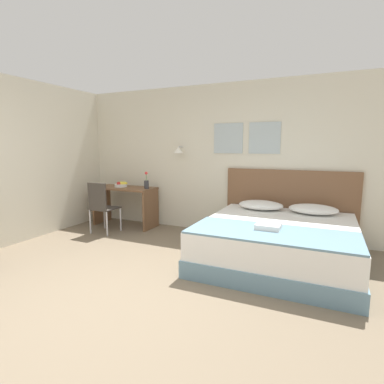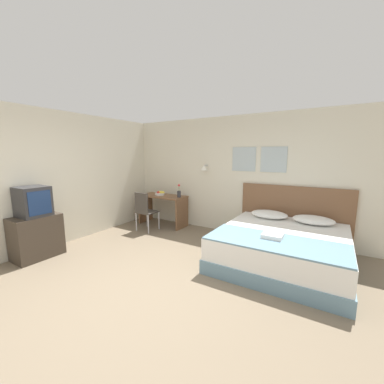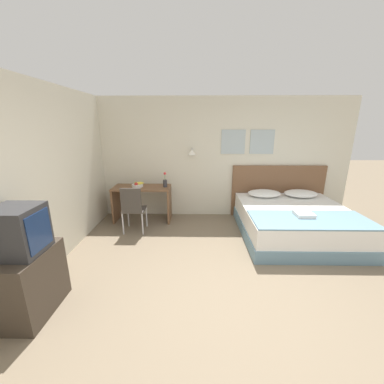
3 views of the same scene
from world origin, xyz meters
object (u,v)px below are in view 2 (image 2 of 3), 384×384
Objects in this scene: bed at (281,247)px; headboard at (293,215)px; throw_blanket at (274,242)px; desk at (163,204)px; television at (33,201)px; desk_chair at (144,209)px; flower_vase at (179,193)px; tv_stand at (37,237)px; folded_towel_near_foot at (273,235)px; pillow_left at (269,214)px; fruit_bowl at (160,193)px; pillow_right at (313,220)px.

headboard is at bearing 90.00° from bed.
desk reaches higher than throw_blanket.
television is at bearing -159.49° from throw_blanket.
bed is at bearing -1.36° from desk_chair.
desk is at bearing 179.13° from flower_vase.
headboard is at bearing 7.82° from flower_vase.
throw_blanket is 3.99m from tv_stand.
folded_towel_near_foot is 0.56× the size of television.
pillow_left is at bearing 13.73° from desk_chair.
headboard is at bearing 39.20° from tv_stand.
headboard is 2.79× the size of tv_stand.
fruit_bowl reaches higher than tv_stand.
television reaches higher than pillow_right.
throw_blanket is (0.00, -1.65, -0.02)m from headboard.
tv_stand is at bearing -159.50° from throw_blanket.
folded_towel_near_foot is at bearing -20.57° from fruit_bowl.
fruit_bowl is 0.60m from flower_vase.
pillow_right is 1.37× the size of television.
television is at bearing -113.77° from flower_vase.
bed is 2.90× the size of pillow_left.
headboard is 1.09× the size of throw_blanket.
folded_towel_near_foot is at bearing -24.94° from flower_vase.
folded_towel_near_foot is 0.38× the size of tv_stand.
pillow_left is 1.23m from folded_towel_near_foot.
pillow_right is at bearing 0.00° from pillow_left.
desk is at bearing 75.99° from television.
fruit_bowl is (-3.14, 0.71, 0.54)m from bed.
desk is 2.38× the size of television.
desk is 1.31× the size of desk_chair.
headboard is 4.82m from tv_stand.
pillow_right is 3.54m from fruit_bowl.
pillow_left is (-0.39, -0.32, 0.04)m from headboard.
flower_vase reaches higher than pillow_left.
pillow_left is 4.31m from tv_stand.
bed is 2.73× the size of tv_stand.
pillow_right is 1.39m from throw_blanket.
flower_vase reaches higher than pillow_right.
desk is (-2.66, -0.02, -0.09)m from pillow_left.
bed is at bearing -15.50° from flower_vase.
desk reaches higher than bed.
pillow_left is at bearing 39.24° from television.
headboard is at bearing 17.56° from desk_chair.
headboard reaches higher than throw_blanket.
desk_chair is (-3.04, 0.52, -0.07)m from folded_towel_near_foot.
pillow_left is at bearing 118.17° from bed.
headboard is 3.07m from desk.
television is at bearing -104.01° from desk.
flower_vase is (0.51, -0.01, 0.34)m from desk.
folded_towel_near_foot is at bearing -9.78° from desk_chair.
headboard is at bearing 39.08° from pillow_left.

